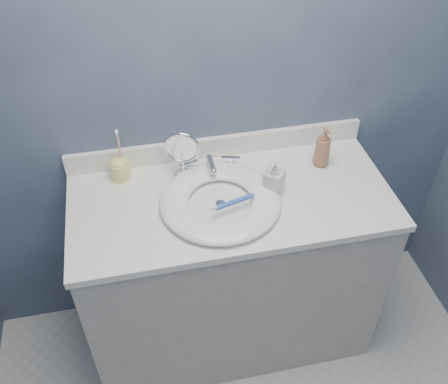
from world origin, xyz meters
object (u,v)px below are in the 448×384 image
object	(u,v)px
soap_bottle_amber	(323,147)
toothbrush_holder	(120,168)
makeup_mirror	(182,153)
soap_bottle_clear	(274,177)

from	to	relation	value
soap_bottle_amber	toothbrush_holder	world-z (taller)	toothbrush_holder
soap_bottle_amber	makeup_mirror	bearing A→B (deg)	157.83
soap_bottle_amber	soap_bottle_clear	size ratio (longest dim) A/B	1.18
soap_bottle_clear	makeup_mirror	bearing A→B (deg)	-162.99
makeup_mirror	toothbrush_holder	distance (m)	0.25
soap_bottle_clear	toothbrush_holder	world-z (taller)	toothbrush_holder
makeup_mirror	soap_bottle_amber	world-z (taller)	makeup_mirror
makeup_mirror	toothbrush_holder	world-z (taller)	toothbrush_holder
makeup_mirror	soap_bottle_clear	world-z (taller)	makeup_mirror
makeup_mirror	soap_bottle_clear	size ratio (longest dim) A/B	1.42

